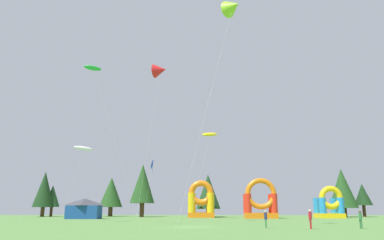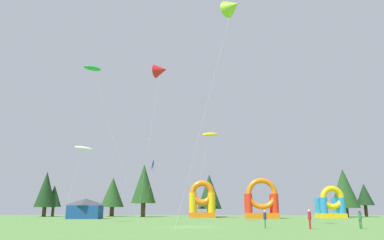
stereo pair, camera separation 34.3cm
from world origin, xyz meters
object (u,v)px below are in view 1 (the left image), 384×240
at_px(person_near_camera, 266,218).
at_px(kite_lime_delta, 233,7).
at_px(person_midfield, 360,218).
at_px(inflatable_blue_arch, 330,206).
at_px(inflatable_yellow_castle, 201,203).
at_px(kite_blue_diamond, 153,165).
at_px(kite_yellow_parafoil, 210,134).
at_px(kite_green_parafoil, 93,68).
at_px(person_far_side, 310,217).
at_px(festival_tent, 84,209).
at_px(kite_red_delta, 160,70).
at_px(inflatable_orange_dome, 261,203).
at_px(kite_white_parafoil, 84,148).

bearing_deg(person_near_camera, kite_lime_delta, -108.52).
height_order(person_midfield, inflatable_blue_arch, inflatable_blue_arch).
distance_m(person_near_camera, inflatable_yellow_castle, 38.18).
xyz_separation_m(person_near_camera, person_midfield, (8.40, -0.67, 0.01)).
xyz_separation_m(kite_blue_diamond, kite_lime_delta, (11.97, -28.35, 14.05)).
bearing_deg(inflatable_yellow_castle, person_midfield, -69.26).
bearing_deg(kite_yellow_parafoil, inflatable_blue_arch, 38.57).
bearing_deg(kite_green_parafoil, person_far_side, -7.52).
relative_size(person_near_camera, festival_tent, 0.30).
relative_size(kite_red_delta, person_far_side, 15.28).
xyz_separation_m(kite_yellow_parafoil, inflatable_orange_dome, (9.11, 14.86, -9.60)).
relative_size(kite_lime_delta, inflatable_orange_dome, 3.46).
relative_size(kite_white_parafoil, kite_yellow_parafoil, 0.79).
height_order(kite_yellow_parafoil, person_near_camera, kite_yellow_parafoil).
bearing_deg(kite_blue_diamond, kite_white_parafoil, -113.70).
bearing_deg(kite_green_parafoil, person_near_camera, -5.27).
bearing_deg(kite_lime_delta, kite_yellow_parafoil, 97.92).
bearing_deg(person_midfield, inflatable_blue_arch, 130.21).
distance_m(kite_blue_diamond, inflatable_orange_dome, 20.09).
height_order(kite_green_parafoil, kite_blue_diamond, kite_green_parafoil).
bearing_deg(inflatable_yellow_castle, kite_blue_diamond, -134.90).
bearing_deg(kite_lime_delta, inflatable_orange_dome, 77.78).
bearing_deg(person_far_side, festival_tent, 40.08).
height_order(kite_red_delta, person_midfield, kite_red_delta).
relative_size(kite_green_parafoil, person_far_side, 9.90).
relative_size(kite_blue_diamond, festival_tent, 1.79).
xyz_separation_m(kite_green_parafoil, festival_tent, (-8.49, 27.64, -14.69)).
bearing_deg(kite_lime_delta, person_far_side, -19.37).
height_order(kite_green_parafoil, person_far_side, kite_green_parafoil).
height_order(kite_blue_diamond, person_midfield, kite_blue_diamond).
bearing_deg(kite_green_parafoil, kite_red_delta, 79.07).
height_order(person_near_camera, festival_tent, festival_tent).
xyz_separation_m(kite_white_parafoil, person_midfield, (29.95, -13.70, -8.55)).
bearing_deg(kite_yellow_parafoil, person_midfield, -54.23).
bearing_deg(person_near_camera, kite_yellow_parafoil, -161.29).
relative_size(kite_blue_diamond, kite_yellow_parafoil, 0.76).
xyz_separation_m(person_near_camera, inflatable_orange_dome, (4.38, 32.42, 1.60)).
relative_size(kite_yellow_parafoil, inflatable_blue_arch, 2.23).
bearing_deg(kite_white_parafoil, festival_tent, 105.23).
bearing_deg(kite_lime_delta, kite_green_parafoil, 177.62).
relative_size(person_midfield, person_far_side, 0.95).
height_order(person_midfield, inflatable_orange_dome, inflatable_orange_dome).
xyz_separation_m(kite_green_parafoil, kite_yellow_parafoil, (12.75, 15.94, -4.22)).
bearing_deg(kite_red_delta, kite_white_parafoil, -125.88).
relative_size(kite_red_delta, kite_lime_delta, 1.08).
bearing_deg(person_far_side, kite_lime_delta, 66.38).
height_order(inflatable_blue_arch, festival_tent, inflatable_blue_arch).
relative_size(kite_yellow_parafoil, inflatable_yellow_castle, 1.84).
xyz_separation_m(inflatable_yellow_castle, inflatable_blue_arch, (23.37, -2.56, -0.58)).
bearing_deg(inflatable_orange_dome, kite_lime_delta, -102.22).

